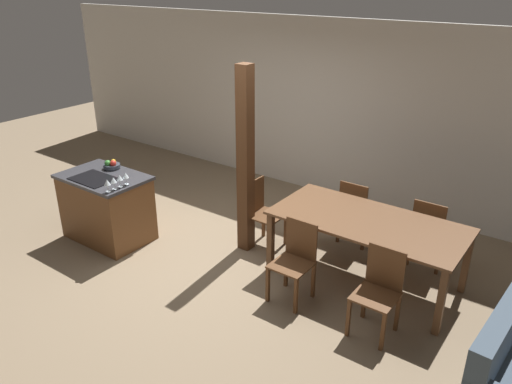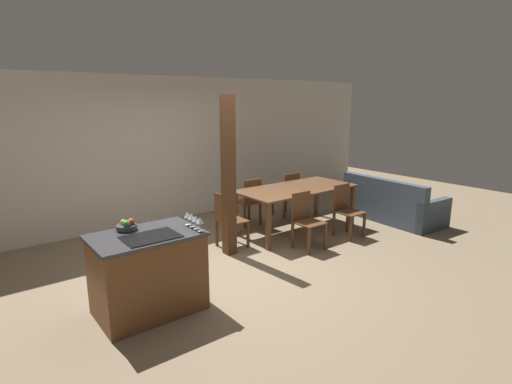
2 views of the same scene
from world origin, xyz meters
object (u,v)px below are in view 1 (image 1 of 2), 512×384
(dining_chair_near_right, at_px, (379,290))
(kitchen_island, at_px, (107,207))
(dining_chair_head_end, at_px, (262,212))
(timber_post, at_px, (245,162))
(wine_glass_near, at_px, (107,183))
(dining_chair_near_left, at_px, (295,259))
(dining_table, at_px, (367,227))
(wine_glass_end, at_px, (126,176))
(dining_chair_far_right, at_px, (429,232))
(fruit_bowl, at_px, (111,165))
(wine_glass_middle, at_px, (113,180))
(wine_glass_far, at_px, (120,178))
(dining_chair_far_left, at_px, (356,211))

(dining_chair_near_right, bearing_deg, kitchen_island, -174.91)
(dining_chair_near_right, height_order, dining_chair_head_end, same)
(timber_post, bearing_deg, dining_chair_near_right, -14.98)
(wine_glass_near, relative_size, dining_chair_near_left, 0.18)
(dining_table, distance_m, timber_post, 1.63)
(wine_glass_end, bearing_deg, dining_chair_far_right, 29.90)
(fruit_bowl, relative_size, dining_chair_far_right, 0.25)
(timber_post, bearing_deg, kitchen_island, -152.15)
(wine_glass_middle, relative_size, dining_chair_near_left, 0.18)
(wine_glass_far, height_order, dining_chair_far_right, wine_glass_far)
(dining_chair_near_left, distance_m, dining_chair_head_end, 1.21)
(dining_chair_near_left, bearing_deg, dining_chair_near_right, 0.00)
(wine_glass_near, height_order, dining_chair_far_right, wine_glass_near)
(wine_glass_middle, relative_size, dining_table, 0.07)
(wine_glass_end, height_order, dining_chair_far_left, wine_glass_end)
(kitchen_island, relative_size, dining_table, 0.54)
(dining_chair_near_left, xyz_separation_m, dining_chair_head_end, (-0.95, 0.74, 0.00))
(wine_glass_near, height_order, wine_glass_far, same)
(timber_post, bearing_deg, dining_table, 7.24)
(dining_chair_far_right, bearing_deg, wine_glass_far, 31.13)
(dining_table, height_order, dining_chair_far_right, dining_chair_far_right)
(wine_glass_far, xyz_separation_m, timber_post, (1.15, 0.98, 0.16))
(dining_chair_far_right, distance_m, timber_post, 2.34)
(wine_glass_far, distance_m, dining_chair_near_right, 3.25)
(dining_chair_far_right, bearing_deg, kitchen_island, 26.17)
(fruit_bowl, distance_m, dining_chair_far_left, 3.26)
(dining_chair_near_right, bearing_deg, dining_chair_far_left, 122.88)
(kitchen_island, xyz_separation_m, dining_table, (3.19, 1.06, 0.24))
(wine_glass_far, relative_size, dining_chair_near_right, 0.18)
(dining_chair_head_end, distance_m, timber_post, 0.75)
(dining_chair_far_left, bearing_deg, kitchen_island, 33.60)
(wine_glass_middle, height_order, dining_chair_far_right, wine_glass_middle)
(wine_glass_end, height_order, dining_chair_far_right, wine_glass_end)
(fruit_bowl, height_order, dining_table, fruit_bowl)
(wine_glass_end, bearing_deg, dining_chair_head_end, 40.68)
(dining_chair_near_left, bearing_deg, kitchen_island, -173.14)
(wine_glass_near, height_order, dining_chair_far_left, wine_glass_near)
(kitchen_island, bearing_deg, timber_post, 27.85)
(wine_glass_end, distance_m, dining_chair_near_right, 3.24)
(dining_chair_near_right, bearing_deg, wine_glass_near, -168.83)
(dining_chair_near_right, relative_size, dining_chair_far_right, 1.00)
(wine_glass_far, xyz_separation_m, dining_chair_near_left, (2.22, 0.44, -0.55))
(wine_glass_middle, distance_m, dining_chair_head_end, 1.88)
(dining_chair_far_right, bearing_deg, timber_post, 24.78)
(wine_glass_near, distance_m, dining_chair_head_end, 1.94)
(dining_table, distance_m, dining_chair_near_right, 0.91)
(wine_glass_middle, bearing_deg, timber_post, 43.04)
(wine_glass_far, relative_size, dining_chair_far_left, 0.18)
(wine_glass_middle, distance_m, dining_chair_near_right, 3.27)
(fruit_bowl, height_order, dining_chair_head_end, fruit_bowl)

